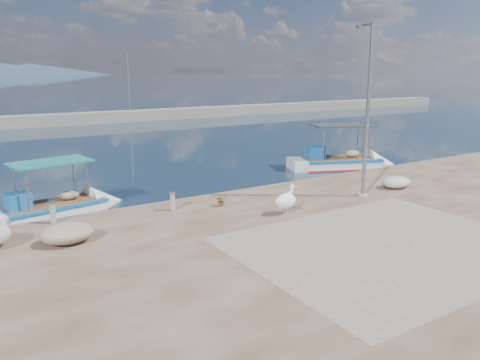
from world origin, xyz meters
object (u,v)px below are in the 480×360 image
boat_left (53,211)px  bollard_near (173,200)px  boat_right (339,164)px  pelican (286,200)px  lamp_post (367,117)px

boat_left → bollard_near: 5.07m
boat_right → bollard_near: size_ratio=8.92×
boat_left → pelican: (7.02, -6.05, 0.81)m
boat_left → pelican: bearing=-51.0°
lamp_post → boat_left: bearing=152.9°
boat_right → pelican: size_ratio=5.83×
pelican → bollard_near: (-3.35, 2.63, -0.11)m
lamp_post → bollard_near: bearing=162.8°
boat_right → pelican: 11.56m
pelican → bollard_near: 4.26m
boat_left → boat_right: (16.29, 0.80, 0.04)m
boat_right → lamp_post: bearing=-105.4°
boat_right → bollard_near: bearing=-139.4°
pelican → bollard_near: bearing=135.1°
bollard_near → pelican: bearing=-38.1°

